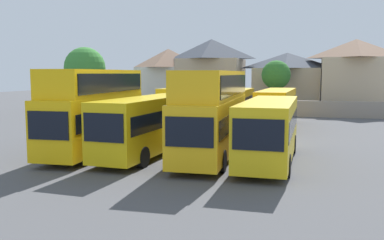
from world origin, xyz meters
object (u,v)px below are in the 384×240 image
bus_1 (95,106)px  bus_5 (192,103)px  bus_7 (277,106)px  tree_behind_wall (85,68)px  bus_3 (212,109)px  house_terrace_left (168,77)px  bus_2 (148,122)px  house_terrace_centre (211,73)px  tree_left_of_lot (276,75)px  bus_6 (233,105)px  house_terrace_right (287,81)px  bus_4 (269,127)px  house_terrace_far_right (355,75)px

bus_1 → bus_5: (1.62, 15.81, -0.84)m
bus_7 → tree_behind_wall: size_ratio=1.43×
bus_3 → tree_behind_wall: 30.73m
house_terrace_left → bus_2: bearing=-72.6°
bus_3 → house_terrace_centre: bearing=-169.0°
bus_7 → tree_behind_wall: (-23.45, 7.26, 3.57)m
bus_5 → tree_left_of_lot: (6.84, 12.34, 2.60)m
bus_1 → bus_2: bus_1 is taller
bus_6 → house_terrace_centre: bearing=-161.5°
bus_5 → bus_6: bus_5 is taller
bus_5 → house_terrace_left: 21.27m
tree_left_of_lot → tree_behind_wall: bearing=-166.1°
bus_1 → tree_left_of_lot: (8.46, 28.15, 1.77)m
bus_5 → bus_7: bearing=92.0°
bus_3 → house_terrace_centre: size_ratio=1.16×
tree_behind_wall → bus_2: bearing=-52.6°
bus_3 → bus_7: size_ratio=0.96×
house_terrace_right → bus_4: bearing=-88.1°
bus_2 → bus_1: bearing=-86.8°
house_terrace_centre → tree_behind_wall: size_ratio=1.19×
bus_5 → house_terrace_far_right: size_ratio=1.21×
house_terrace_centre → tree_left_of_lot: 10.91m
house_terrace_far_right → tree_left_of_lot: 10.71m
tree_left_of_lot → bus_1: bearing=-106.7°
bus_5 → tree_behind_wall: tree_behind_wall is taller
bus_5 → house_terrace_centre: 18.48m
bus_4 → house_terrace_right: 34.19m
house_terrace_right → tree_left_of_lot: (-0.93, -5.88, 0.78)m
bus_1 → bus_3: bearing=89.6°
bus_6 → tree_left_of_lot: size_ratio=1.67×
bus_4 → house_terrace_centre: 35.95m
bus_3 → tree_behind_wall: (-21.04, 22.23, 2.70)m
house_terrace_centre → bus_2: bearing=-82.8°
bus_1 → bus_6: bus_1 is taller
house_terrace_left → house_terrace_centre: size_ratio=0.88×
bus_1 → bus_7: 18.18m
bus_4 → tree_behind_wall: bearing=-133.2°
house_terrace_right → house_terrace_far_right: (8.37, -0.56, 0.78)m
bus_4 → bus_5: (-8.91, 15.90, 0.07)m
bus_3 → bus_5: bearing=-162.4°
bus_1 → bus_4: bus_1 is taller
bus_2 → tree_behind_wall: tree_behind_wall is taller
bus_5 → bus_1: bearing=-0.8°
bus_5 → tree_behind_wall: size_ratio=1.38×
bus_2 → bus_3: (3.77, 0.40, 0.84)m
bus_2 → house_terrace_far_right: house_terrace_far_right is taller
bus_5 → house_terrace_right: 19.89m
bus_3 → bus_5: (-5.63, 15.39, -0.80)m
house_terrace_far_right → bus_7: bearing=-114.1°
bus_5 → house_terrace_right: house_terrace_right is taller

